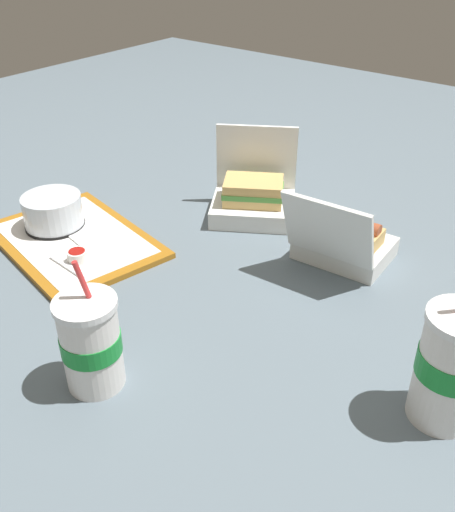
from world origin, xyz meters
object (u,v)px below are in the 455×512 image
plastic_fork (68,267)px  soda_cup_left (91,343)px  cake_container (53,212)px  ketchup_cup (77,256)px  clamshell_sandwich_corner (253,197)px  clamshell_hotdog_back (343,241)px  soda_cup_front (451,367)px  food_tray (74,241)px

plastic_fork → soda_cup_left: (-0.27, 0.16, 0.06)m
cake_container → ketchup_cup: cake_container is taller
cake_container → clamshell_sandwich_corner: 0.44m
clamshell_hotdog_back → clamshell_sandwich_corner: size_ratio=0.84×
soda_cup_left → plastic_fork: bearing=-30.8°
plastic_fork → soda_cup_front: 0.71m
ketchup_cup → soda_cup_left: 0.33m
ketchup_cup → clamshell_hotdog_back: clamshell_hotdog_back is taller
soda_cup_front → cake_container: bearing=0.4°
cake_container → clamshell_sandwich_corner: bearing=-131.7°
ketchup_cup → soda_cup_left: (-0.27, 0.19, 0.05)m
food_tray → ketchup_cup: size_ratio=10.38×
ketchup_cup → cake_container: bearing=-22.2°
plastic_fork → clamshell_hotdog_back: (-0.39, -0.38, 0.03)m
food_tray → clamshell_sandwich_corner: (-0.22, -0.34, 0.04)m
cake_container → clamshell_hotdog_back: clamshell_hotdog_back is taller
soda_cup_front → food_tray: bearing=1.1°
ketchup_cup → clamshell_sandwich_corner: bearing=-109.8°
soda_cup_left → food_tray: bearing=-34.5°
food_tray → soda_cup_front: soda_cup_front is taller
ketchup_cup → soda_cup_front: soda_cup_front is taller
food_tray → soda_cup_left: 0.43m
cake_container → ketchup_cup: size_ratio=3.20×
cake_container → soda_cup_front: (-0.85, -0.01, 0.04)m
soda_cup_left → ketchup_cup: bearing=-34.6°
ketchup_cup → clamshell_hotdog_back: bearing=-138.3°
cake_container → clamshell_sandwich_corner: size_ratio=0.53×
plastic_fork → clamshell_hotdog_back: 0.54m
food_tray → cake_container: (0.07, -0.01, 0.04)m
cake_container → soda_cup_left: bearing=149.5°
food_tray → plastic_fork: size_ratio=3.77×
cake_container → soda_cup_left: soda_cup_left is taller
soda_cup_front → clamshell_hotdog_back: bearing=-42.3°
ketchup_cup → soda_cup_front: size_ratio=0.17×
clamshell_hotdog_back → clamshell_sandwich_corner: clamshell_sandwich_corner is taller
plastic_fork → clamshell_sandwich_corner: size_ratio=0.46×
food_tray → clamshell_sandwich_corner: size_ratio=1.73×
ketchup_cup → soda_cup_left: size_ratio=0.19×
food_tray → soda_cup_front: (-0.78, -0.01, 0.08)m
cake_container → plastic_fork: bearing=150.2°
food_tray → soda_cup_left: soda_cup_left is taller
food_tray → plastic_fork: bearing=135.7°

